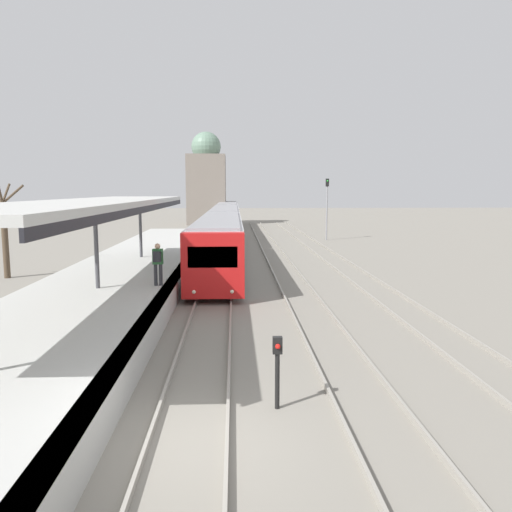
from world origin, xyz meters
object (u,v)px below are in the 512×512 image
object	(u,v)px
signal_mast_far	(327,202)
train_near	(225,222)
signal_post_near	(277,364)
person_on_platform	(158,261)

from	to	relation	value
signal_mast_far	train_near	bearing A→B (deg)	179.34
signal_post_near	person_on_platform	bearing A→B (deg)	112.55
train_near	signal_post_near	bearing A→B (deg)	-87.18
signal_mast_far	signal_post_near	bearing A→B (deg)	-102.05
person_on_platform	signal_post_near	world-z (taller)	person_on_platform
person_on_platform	train_near	bearing A→B (deg)	85.38
person_on_platform	signal_mast_far	distance (m)	28.72
person_on_platform	signal_mast_far	world-z (taller)	signal_mast_far
train_near	signal_post_near	xyz separation A→B (m)	(1.76, -35.74, -0.70)
person_on_platform	signal_post_near	bearing A→B (deg)	-67.45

